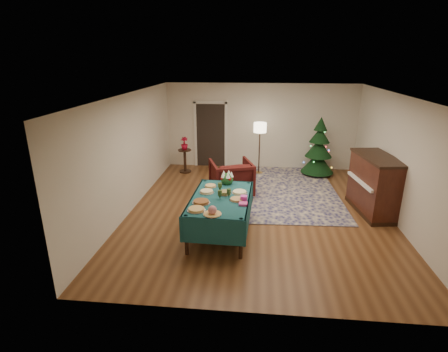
# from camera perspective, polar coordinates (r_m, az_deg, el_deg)

# --- Properties ---
(room_shell) EXTENTS (7.00, 7.00, 7.00)m
(room_shell) POSITION_cam_1_polar(r_m,az_deg,el_deg) (7.89, 5.89, 3.25)
(room_shell) COLOR #593319
(room_shell) RESTS_ON ground
(doorway) EXTENTS (1.08, 0.04, 2.16)m
(doorway) POSITION_cam_1_polar(r_m,az_deg,el_deg) (11.44, -2.19, 6.94)
(doorway) COLOR black
(doorway) RESTS_ON ground
(rug) EXTENTS (3.36, 4.32, 0.02)m
(rug) POSITION_cam_1_polar(r_m,az_deg,el_deg) (9.66, 8.46, -2.27)
(rug) COLOR #14154B
(rug) RESTS_ON ground
(buffet_table) EXTENTS (1.27, 2.08, 0.79)m
(buffet_table) POSITION_cam_1_polar(r_m,az_deg,el_deg) (7.08, -0.54, -4.66)
(buffet_table) COLOR black
(buffet_table) RESTS_ON ground
(platter_0) EXTENTS (0.34, 0.34, 0.05)m
(platter_0) POSITION_cam_1_polar(r_m,az_deg,el_deg) (6.44, -4.53, -5.46)
(platter_0) COLOR silver
(platter_0) RESTS_ON buffet_table
(platter_1) EXTENTS (0.33, 0.33, 0.17)m
(platter_1) POSITION_cam_1_polar(r_m,az_deg,el_deg) (6.25, -1.91, -5.75)
(platter_1) COLOR silver
(platter_1) RESTS_ON buffet_table
(platter_2) EXTENTS (0.35, 0.35, 0.05)m
(platter_2) POSITION_cam_1_polar(r_m,az_deg,el_deg) (6.75, -3.75, -4.24)
(platter_2) COLOR silver
(platter_2) RESTS_ON buffet_table
(platter_3) EXTENTS (0.31, 0.31, 0.04)m
(platter_3) POSITION_cam_1_polar(r_m,az_deg,el_deg) (6.87, 2.17, -3.84)
(platter_3) COLOR silver
(platter_3) RESTS_ON buffet_table
(platter_4) EXTENTS (0.30, 0.30, 0.05)m
(platter_4) POSITION_cam_1_polar(r_m,az_deg,el_deg) (7.24, -2.84, -2.58)
(platter_4) COLOR silver
(platter_4) RESTS_ON buffet_table
(platter_5) EXTENTS (0.25, 0.25, 0.08)m
(platter_5) POSITION_cam_1_polar(r_m,az_deg,el_deg) (7.14, 0.10, -2.78)
(platter_5) COLOR silver
(platter_5) RESTS_ON buffet_table
(platter_6) EXTENTS (0.32, 0.32, 0.04)m
(platter_6) POSITION_cam_1_polar(r_m,az_deg,el_deg) (7.23, 2.55, -2.64)
(platter_6) COLOR silver
(platter_6) RESTS_ON buffet_table
(platter_7) EXTENTS (0.26, 0.26, 0.04)m
(platter_7) POSITION_cam_1_polar(r_m,az_deg,el_deg) (7.57, -2.21, -1.64)
(platter_7) COLOR silver
(platter_7) RESTS_ON buffet_table
(goblet_0) EXTENTS (0.08, 0.08, 0.18)m
(goblet_0) POSITION_cam_1_polar(r_m,az_deg,el_deg) (7.29, -0.66, -1.79)
(goblet_0) COLOR #2D471E
(goblet_0) RESTS_ON buffet_table
(goblet_1) EXTENTS (0.08, 0.08, 0.18)m
(goblet_1) POSITION_cam_1_polar(r_m,az_deg,el_deg) (6.97, 0.81, -2.78)
(goblet_1) COLOR #2D471E
(goblet_1) RESTS_ON buffet_table
(goblet_2) EXTENTS (0.08, 0.08, 0.18)m
(goblet_2) POSITION_cam_1_polar(r_m,az_deg,el_deg) (6.90, -0.68, -3.04)
(goblet_2) COLOR #2D471E
(goblet_2) RESTS_ON buffet_table
(napkin_stack) EXTENTS (0.16, 0.16, 0.04)m
(napkin_stack) POSITION_cam_1_polar(r_m,az_deg,el_deg) (6.67, 3.14, -4.56)
(napkin_stack) COLOR #D03984
(napkin_stack) RESTS_ON buffet_table
(gift_box) EXTENTS (0.13, 0.13, 0.11)m
(gift_box) POSITION_cam_1_polar(r_m,az_deg,el_deg) (6.84, 3.25, -3.67)
(gift_box) COLOR #D83CAF
(gift_box) RESTS_ON buffet_table
(centerpiece) EXTENTS (0.29, 0.29, 0.33)m
(centerpiece) POSITION_cam_1_polar(r_m,az_deg,el_deg) (7.70, 0.49, -0.32)
(centerpiece) COLOR #1E4C1E
(centerpiece) RESTS_ON buffet_table
(armchair) EXTENTS (1.26, 1.22, 1.04)m
(armchair) POSITION_cam_1_polar(r_m,az_deg,el_deg) (9.06, 1.19, -0.08)
(armchair) COLOR #3D0F0D
(armchair) RESTS_ON ground
(floor_lamp) EXTENTS (0.39, 0.39, 1.59)m
(floor_lamp) POSITION_cam_1_polar(r_m,az_deg,el_deg) (10.67, 5.89, 7.37)
(floor_lamp) COLOR #A57F3F
(floor_lamp) RESTS_ON ground
(side_table) EXTENTS (0.41, 0.41, 0.73)m
(side_table) POSITION_cam_1_polar(r_m,az_deg,el_deg) (11.04, -6.39, 2.42)
(side_table) COLOR black
(side_table) RESTS_ON ground
(potted_plant) EXTENTS (0.22, 0.40, 0.22)m
(potted_plant) POSITION_cam_1_polar(r_m,az_deg,el_deg) (10.91, -6.48, 4.87)
(potted_plant) COLOR maroon
(potted_plant) RESTS_ON side_table
(christmas_tree) EXTENTS (0.98, 0.98, 1.79)m
(christmas_tree) POSITION_cam_1_polar(r_m,az_deg,el_deg) (10.99, 15.20, 4.23)
(christmas_tree) COLOR black
(christmas_tree) RESTS_ON ground
(piano) EXTENTS (0.93, 1.65, 1.36)m
(piano) POSITION_cam_1_polar(r_m,az_deg,el_deg) (8.75, 23.36, -1.41)
(piano) COLOR black
(piano) RESTS_ON ground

